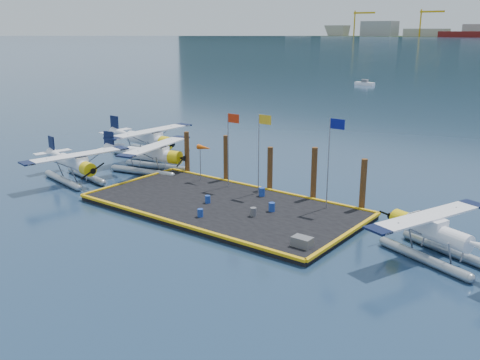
% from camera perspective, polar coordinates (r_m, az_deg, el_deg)
% --- Properties ---
extents(ground, '(4000.00, 4000.00, 0.00)m').
position_cam_1_polar(ground, '(39.45, -1.85, -3.11)').
color(ground, navy).
rests_on(ground, ground).
extents(dock, '(20.00, 10.00, 0.40)m').
position_cam_1_polar(dock, '(39.39, -1.85, -2.84)').
color(dock, black).
rests_on(dock, ground).
extents(dock_bumpers, '(20.25, 10.25, 0.18)m').
position_cam_1_polar(dock_bumpers, '(39.30, -1.85, -2.44)').
color(dock_bumpers, '#E5AC0D').
rests_on(dock_bumpers, dock).
extents(seaplane_a, '(8.66, 9.45, 3.34)m').
position_cam_1_polar(seaplane_a, '(48.08, -17.15, 1.46)').
color(seaplane_a, '#9BA3A9').
rests_on(seaplane_a, ground).
extents(seaplane_b, '(8.99, 9.78, 3.46)m').
position_cam_1_polar(seaplane_b, '(49.70, -9.33, 2.48)').
color(seaplane_b, '#9BA3A9').
rests_on(seaplane_b, ground).
extents(seaplane_c, '(9.58, 10.55, 3.76)m').
position_cam_1_polar(seaplane_c, '(55.92, -9.79, 4.08)').
color(seaplane_c, '#9BA3A9').
rests_on(seaplane_c, ground).
extents(seaplane_d, '(8.51, 9.03, 3.26)m').
position_cam_1_polar(seaplane_d, '(32.87, 19.81, -5.42)').
color(seaplane_d, '#9BA3A9').
rests_on(seaplane_d, ground).
extents(drum_0, '(0.40, 0.40, 0.56)m').
position_cam_1_polar(drum_0, '(39.52, -3.46, -2.06)').
color(drum_0, '#1B3C98').
rests_on(drum_0, dock).
extents(drum_2, '(0.43, 0.43, 0.61)m').
position_cam_1_polar(drum_2, '(36.71, 1.43, -3.42)').
color(drum_2, '#58595E').
rests_on(drum_2, dock).
extents(drum_3, '(0.40, 0.40, 0.56)m').
position_cam_1_polar(drum_3, '(36.68, -4.26, -3.51)').
color(drum_3, '#1B3C98').
rests_on(drum_3, dock).
extents(drum_4, '(0.45, 0.45, 0.63)m').
position_cam_1_polar(drum_4, '(37.72, 3.41, -2.89)').
color(drum_4, '#1B3C98').
rests_on(drum_4, dock).
extents(drum_5, '(0.47, 0.47, 0.66)m').
position_cam_1_polar(drum_5, '(41.08, 2.35, -1.27)').
color(drum_5, '#1B3C98').
rests_on(drum_5, dock).
extents(crate, '(1.17, 0.78, 0.59)m').
position_cam_1_polar(crate, '(31.95, 6.65, -6.56)').
color(crate, '#58595E').
rests_on(crate, dock).
extents(flagpole_red, '(1.14, 0.08, 6.00)m').
position_cam_1_polar(flagpole_red, '(42.56, -1.07, 4.43)').
color(flagpole_red, gray).
rests_on(flagpole_red, dock).
extents(flagpole_yellow, '(1.14, 0.08, 6.20)m').
position_cam_1_polar(flagpole_yellow, '(40.78, 2.24, 4.09)').
color(flagpole_yellow, gray).
rests_on(flagpole_yellow, dock).
extents(flagpole_blue, '(1.14, 0.08, 6.50)m').
position_cam_1_polar(flagpole_blue, '(37.70, 9.73, 3.17)').
color(flagpole_blue, gray).
rests_on(flagpole_blue, dock).
extents(windsock, '(1.40, 0.44, 3.12)m').
position_cam_1_polar(windsock, '(44.51, -3.83, 3.37)').
color(windsock, gray).
rests_on(windsock, dock).
extents(piling_0, '(0.44, 0.44, 4.00)m').
position_cam_1_polar(piling_0, '(48.21, -5.68, 2.80)').
color(piling_0, '#462A14').
rests_on(piling_0, ground).
extents(piling_1, '(0.44, 0.44, 4.20)m').
position_cam_1_polar(piling_1, '(45.31, -1.50, 2.16)').
color(piling_1, '#462A14').
rests_on(piling_1, ground).
extents(piling_2, '(0.44, 0.44, 3.80)m').
position_cam_1_polar(piling_2, '(42.77, 3.22, 1.04)').
color(piling_2, '#462A14').
rests_on(piling_2, ground).
extents(piling_3, '(0.44, 0.44, 4.30)m').
position_cam_1_polar(piling_3, '(40.69, 7.88, 0.50)').
color(piling_3, '#462A14').
rests_on(piling_3, ground).
extents(piling_4, '(0.44, 0.44, 4.00)m').
position_cam_1_polar(piling_4, '(39.01, 12.98, -0.66)').
color(piling_4, '#462A14').
rests_on(piling_4, ground).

